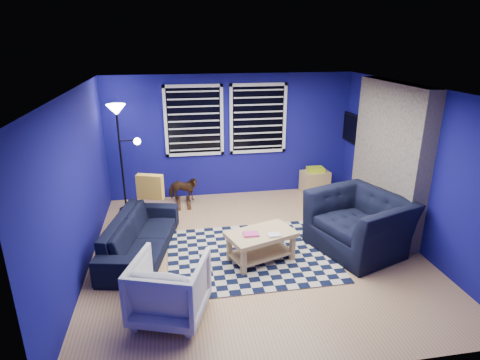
# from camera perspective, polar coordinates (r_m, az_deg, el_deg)

# --- Properties ---
(floor) EXTENTS (5.00, 5.00, 0.00)m
(floor) POSITION_cam_1_polar(r_m,az_deg,el_deg) (6.40, 2.22, -10.01)
(floor) COLOR tan
(floor) RESTS_ON ground
(ceiling) EXTENTS (5.00, 5.00, 0.00)m
(ceiling) POSITION_cam_1_polar(r_m,az_deg,el_deg) (5.60, 2.57, 12.81)
(ceiling) COLOR white
(ceiling) RESTS_ON wall_back
(wall_back) EXTENTS (5.00, 0.00, 5.00)m
(wall_back) POSITION_cam_1_polar(r_m,az_deg,el_deg) (8.25, -1.25, 6.24)
(wall_back) COLOR navy
(wall_back) RESTS_ON floor
(wall_left) EXTENTS (0.00, 5.00, 5.00)m
(wall_left) POSITION_cam_1_polar(r_m,az_deg,el_deg) (5.91, -22.05, -0.76)
(wall_left) COLOR navy
(wall_left) RESTS_ON floor
(wall_right) EXTENTS (0.00, 5.00, 5.00)m
(wall_right) POSITION_cam_1_polar(r_m,az_deg,el_deg) (6.84, 23.35, 1.74)
(wall_right) COLOR navy
(wall_right) RESTS_ON floor
(fireplace) EXTENTS (0.65, 2.00, 2.50)m
(fireplace) POSITION_cam_1_polar(r_m,az_deg,el_deg) (7.18, 20.25, 2.51)
(fireplace) COLOR gray
(fireplace) RESTS_ON floor
(window_left) EXTENTS (1.17, 0.06, 1.42)m
(window_left) POSITION_cam_1_polar(r_m,az_deg,el_deg) (8.06, -6.56, 8.34)
(window_left) COLOR black
(window_left) RESTS_ON wall_back
(window_right) EXTENTS (1.17, 0.06, 1.42)m
(window_right) POSITION_cam_1_polar(r_m,az_deg,el_deg) (8.23, 2.61, 8.69)
(window_right) COLOR black
(window_right) RESTS_ON wall_back
(tv) EXTENTS (0.07, 1.00, 0.58)m
(tv) POSITION_cam_1_polar(r_m,az_deg,el_deg) (8.46, 16.02, 6.86)
(tv) COLOR black
(tv) RESTS_ON wall_right
(rug) EXTENTS (2.51, 2.01, 0.02)m
(rug) POSITION_cam_1_polar(r_m,az_deg,el_deg) (6.28, 1.46, -10.53)
(rug) COLOR black
(rug) RESTS_ON floor
(sofa) EXTENTS (2.15, 1.20, 0.59)m
(sofa) POSITION_cam_1_polar(r_m,az_deg,el_deg) (6.39, -13.95, -7.67)
(sofa) COLOR black
(sofa) RESTS_ON floor
(armchair_big) EXTENTS (1.69, 1.59, 0.89)m
(armchair_big) POSITION_cam_1_polar(r_m,az_deg,el_deg) (6.52, 16.57, -5.90)
(armchair_big) COLOR black
(armchair_big) RESTS_ON floor
(armchair_bent) EXTENTS (1.05, 1.07, 0.77)m
(armchair_bent) POSITION_cam_1_polar(r_m,az_deg,el_deg) (4.95, -10.01, -14.86)
(armchair_bent) COLOR gray
(armchair_bent) RESTS_ON floor
(rocking_horse) EXTENTS (0.43, 0.66, 0.51)m
(rocking_horse) POSITION_cam_1_polar(r_m,az_deg,el_deg) (8.01, -8.12, -1.30)
(rocking_horse) COLOR #4B2C18
(rocking_horse) RESTS_ON floor
(coffee_table) EXTENTS (1.11, 0.85, 0.49)m
(coffee_table) POSITION_cam_1_polar(r_m,az_deg,el_deg) (5.98, 3.00, -8.59)
(coffee_table) COLOR tan
(coffee_table) RESTS_ON rug
(cabinet) EXTENTS (0.61, 0.44, 0.56)m
(cabinet) POSITION_cam_1_polar(r_m,az_deg,el_deg) (8.73, 10.58, -0.19)
(cabinet) COLOR tan
(cabinet) RESTS_ON floor
(floor_lamp) EXTENTS (0.56, 0.34, 2.04)m
(floor_lamp) POSITION_cam_1_polar(r_m,az_deg,el_deg) (7.61, -16.83, 7.51)
(floor_lamp) COLOR black
(floor_lamp) RESTS_ON floor
(throw_pillow) EXTENTS (0.46, 0.27, 0.42)m
(throw_pillow) POSITION_cam_1_polar(r_m,az_deg,el_deg) (6.88, -12.67, -0.94)
(throw_pillow) COLOR gold
(throw_pillow) RESTS_ON sofa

